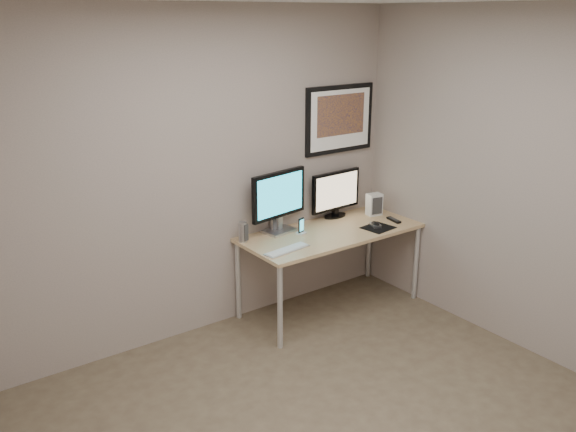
{
  "coord_description": "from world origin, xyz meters",
  "views": [
    {
      "loc": [
        -2.2,
        -2.44,
        2.51
      ],
      "look_at": [
        0.36,
        1.1,
        1.06
      ],
      "focal_mm": 38.0,
      "sensor_mm": 36.0,
      "label": 1
    }
  ],
  "objects_px": {
    "monitor_large": "(279,199)",
    "speaker_right": "(274,220)",
    "speaker_left": "(243,232)",
    "monitor_tv": "(336,193)",
    "phone_dock": "(301,226)",
    "keyboard": "(287,250)",
    "fan_unit": "(374,204)",
    "framed_art": "(340,119)",
    "desk": "(331,238)"
  },
  "relations": [
    {
      "from": "speaker_right",
      "to": "phone_dock",
      "type": "distance_m",
      "value": 0.25
    },
    {
      "from": "desk",
      "to": "keyboard",
      "type": "xyz_separation_m",
      "value": [
        -0.58,
        -0.15,
        0.07
      ]
    },
    {
      "from": "framed_art",
      "to": "monitor_large",
      "type": "relative_size",
      "value": 1.29
    },
    {
      "from": "monitor_tv",
      "to": "speaker_right",
      "type": "height_order",
      "value": "monitor_tv"
    },
    {
      "from": "framed_art",
      "to": "speaker_left",
      "type": "xyz_separation_m",
      "value": [
        -1.11,
        -0.11,
        -0.81
      ]
    },
    {
      "from": "desk",
      "to": "speaker_right",
      "type": "bearing_deg",
      "value": 143.38
    },
    {
      "from": "monitor_tv",
      "to": "speaker_left",
      "type": "height_order",
      "value": "monitor_tv"
    },
    {
      "from": "framed_art",
      "to": "monitor_tv",
      "type": "relative_size",
      "value": 1.36
    },
    {
      "from": "monitor_tv",
      "to": "keyboard",
      "type": "relative_size",
      "value": 1.35
    },
    {
      "from": "desk",
      "to": "keyboard",
      "type": "relative_size",
      "value": 3.93
    },
    {
      "from": "monitor_large",
      "to": "speaker_right",
      "type": "relative_size",
      "value": 2.93
    },
    {
      "from": "desk",
      "to": "speaker_right",
      "type": "distance_m",
      "value": 0.52
    },
    {
      "from": "monitor_large",
      "to": "keyboard",
      "type": "relative_size",
      "value": 1.43
    },
    {
      "from": "speaker_right",
      "to": "fan_unit",
      "type": "height_order",
      "value": "fan_unit"
    },
    {
      "from": "desk",
      "to": "fan_unit",
      "type": "height_order",
      "value": "fan_unit"
    },
    {
      "from": "framed_art",
      "to": "keyboard",
      "type": "relative_size",
      "value": 1.84
    },
    {
      "from": "framed_art",
      "to": "monitor_tv",
      "type": "height_order",
      "value": "framed_art"
    },
    {
      "from": "fan_unit",
      "to": "monitor_large",
      "type": "bearing_deg",
      "value": -177.69
    },
    {
      "from": "speaker_left",
      "to": "monitor_tv",
      "type": "bearing_deg",
      "value": -20.08
    },
    {
      "from": "framed_art",
      "to": "phone_dock",
      "type": "distance_m",
      "value": 1.05
    },
    {
      "from": "monitor_large",
      "to": "fan_unit",
      "type": "relative_size",
      "value": 2.86
    },
    {
      "from": "speaker_left",
      "to": "phone_dock",
      "type": "height_order",
      "value": "speaker_left"
    },
    {
      "from": "monitor_large",
      "to": "fan_unit",
      "type": "bearing_deg",
      "value": -17.47
    },
    {
      "from": "speaker_right",
      "to": "phone_dock",
      "type": "relative_size",
      "value": 1.39
    },
    {
      "from": "keyboard",
      "to": "desk",
      "type": "bearing_deg",
      "value": 7.09
    },
    {
      "from": "phone_dock",
      "to": "framed_art",
      "type": "bearing_deg",
      "value": 5.7
    },
    {
      "from": "monitor_large",
      "to": "fan_unit",
      "type": "distance_m",
      "value": 1.02
    },
    {
      "from": "speaker_left",
      "to": "keyboard",
      "type": "xyz_separation_m",
      "value": [
        0.18,
        -0.37,
        -0.08
      ]
    },
    {
      "from": "speaker_left",
      "to": "keyboard",
      "type": "relative_size",
      "value": 0.42
    },
    {
      "from": "speaker_left",
      "to": "monitor_large",
      "type": "bearing_deg",
      "value": -19.64
    },
    {
      "from": "speaker_left",
      "to": "phone_dock",
      "type": "bearing_deg",
      "value": -37.94
    },
    {
      "from": "framed_art",
      "to": "desk",
      "type": "bearing_deg",
      "value": -136.54
    },
    {
      "from": "monitor_large",
      "to": "speaker_right",
      "type": "bearing_deg",
      "value": 97.64
    },
    {
      "from": "framed_art",
      "to": "keyboard",
      "type": "distance_m",
      "value": 1.37
    },
    {
      "from": "monitor_tv",
      "to": "phone_dock",
      "type": "xyz_separation_m",
      "value": [
        -0.53,
        -0.19,
        -0.16
      ]
    },
    {
      "from": "monitor_tv",
      "to": "fan_unit",
      "type": "xyz_separation_m",
      "value": [
        0.33,
        -0.17,
        -0.13
      ]
    },
    {
      "from": "phone_dock",
      "to": "fan_unit",
      "type": "xyz_separation_m",
      "value": [
        0.87,
        0.02,
        0.03
      ]
    },
    {
      "from": "monitor_large",
      "to": "keyboard",
      "type": "height_order",
      "value": "monitor_large"
    },
    {
      "from": "monitor_tv",
      "to": "speaker_left",
      "type": "xyz_separation_m",
      "value": [
        -1.03,
        -0.05,
        -0.15
      ]
    },
    {
      "from": "desk",
      "to": "speaker_right",
      "type": "xyz_separation_m",
      "value": [
        -0.39,
        0.29,
        0.17
      ]
    },
    {
      "from": "speaker_left",
      "to": "framed_art",
      "type": "bearing_deg",
      "value": -17.36
    },
    {
      "from": "monitor_tv",
      "to": "speaker_left",
      "type": "bearing_deg",
      "value": -179.89
    },
    {
      "from": "monitor_tv",
      "to": "speaker_left",
      "type": "distance_m",
      "value": 1.05
    },
    {
      "from": "desk",
      "to": "keyboard",
      "type": "bearing_deg",
      "value": -165.31
    },
    {
      "from": "speaker_right",
      "to": "speaker_left",
      "type": "bearing_deg",
      "value": -155.22
    },
    {
      "from": "monitor_large",
      "to": "desk",
      "type": "bearing_deg",
      "value": -42.65
    },
    {
      "from": "framed_art",
      "to": "keyboard",
      "type": "bearing_deg",
      "value": -152.49
    },
    {
      "from": "monitor_large",
      "to": "keyboard",
      "type": "xyz_separation_m",
      "value": [
        -0.2,
        -0.4,
        -0.29
      ]
    },
    {
      "from": "monitor_tv",
      "to": "phone_dock",
      "type": "relative_size",
      "value": 3.83
    },
    {
      "from": "fan_unit",
      "to": "speaker_left",
      "type": "bearing_deg",
      "value": -174.63
    }
  ]
}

